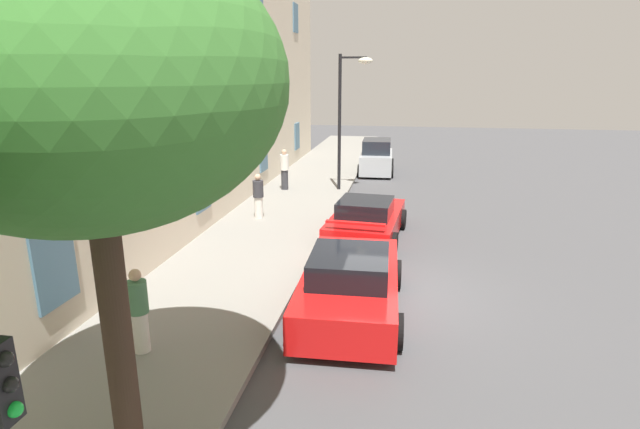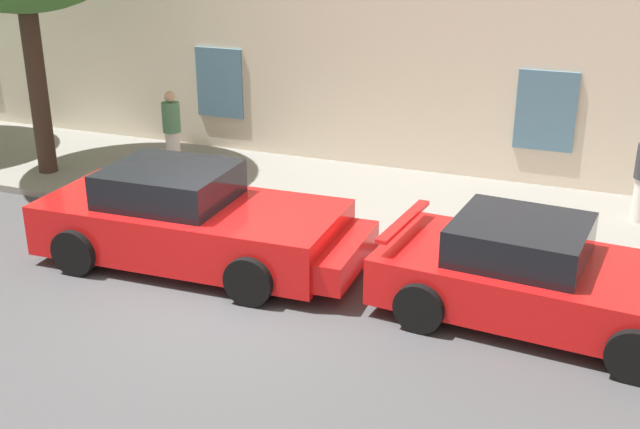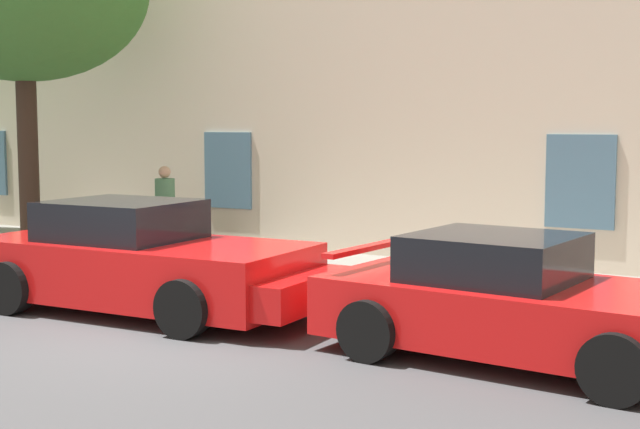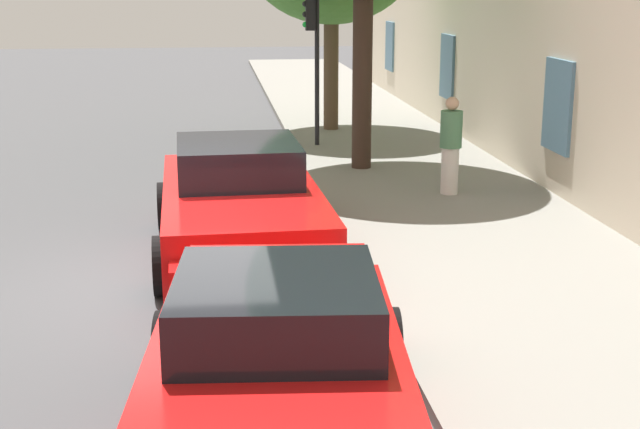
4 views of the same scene
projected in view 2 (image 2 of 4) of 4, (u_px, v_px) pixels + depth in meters
name	position (u px, v px, depth m)	size (l,w,h in m)	color
ground_plane	(228.00, 298.00, 10.96)	(80.00, 80.00, 0.00)	#444447
sidewalk	(336.00, 197.00, 14.63)	(60.00, 3.89, 0.14)	gray
sportscar_red_lead	(201.00, 223.00, 11.86)	(5.06, 2.37, 1.48)	red
sportscar_yellow_flank	(551.00, 281.00, 10.15)	(4.72, 2.49, 1.33)	red
pedestrian_strolling	(172.00, 130.00, 15.74)	(0.47, 0.47, 1.61)	silver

